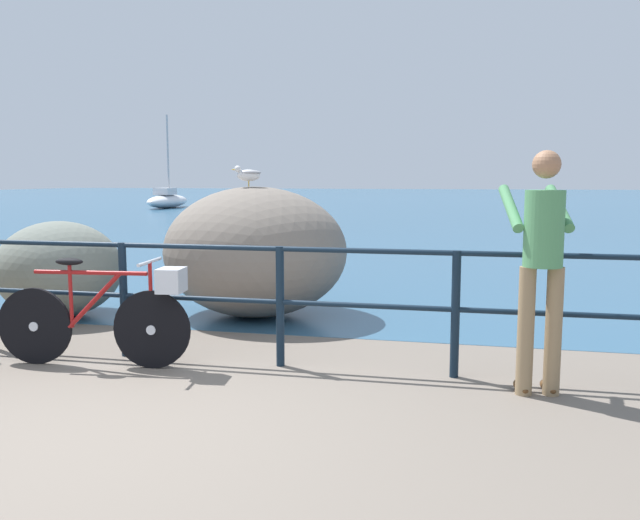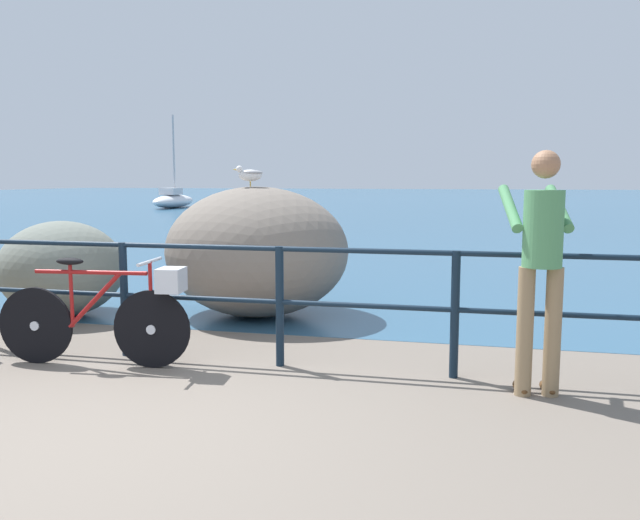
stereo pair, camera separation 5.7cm
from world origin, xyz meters
name	(u,v)px [view 1 (the left image)]	position (x,y,z in m)	size (l,w,h in m)	color
ground_plane	(403,224)	(0.00, 20.00, -0.05)	(120.00, 120.00, 0.10)	#6B6056
sea_surface	(438,199)	(0.00, 47.72, 0.00)	(120.00, 90.00, 0.01)	#2D5675
promenade_railing	(199,289)	(0.00, 1.66, 0.64)	(7.29, 0.07, 1.02)	black
bicycle	(109,313)	(-0.67, 1.32, 0.46)	(1.70, 0.48, 0.92)	black
person_at_railing	(542,261)	(2.77, 1.38, 0.99)	(0.53, 0.67, 1.78)	#8C7251
breakwater_boulder_main	(255,252)	(-0.12, 3.57, 0.74)	(2.11, 1.93, 1.49)	slate
breakwater_boulder_left	(59,269)	(-2.30, 3.04, 0.55)	(1.40, 1.38, 1.10)	slate
seagull	(248,174)	(-0.17, 3.48, 1.63)	(0.34, 0.19, 0.23)	gold
sailboat	(167,200)	(-13.36, 28.77, 0.42)	(1.50, 4.46, 4.90)	white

